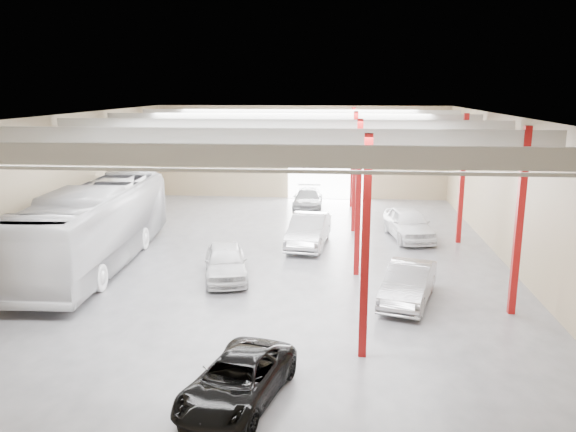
% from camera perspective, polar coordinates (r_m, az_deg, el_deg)
% --- Properties ---
extents(depot_shell, '(22.12, 32.12, 7.06)m').
position_cam_1_polar(depot_shell, '(27.33, -0.65, 5.93)').
color(depot_shell, '#4E4E53').
rests_on(depot_shell, ground).
extents(coach_bus, '(3.96, 13.83, 3.81)m').
position_cam_1_polar(coach_bus, '(28.07, -18.94, -0.96)').
color(coach_bus, silver).
rests_on(coach_bus, ground).
extents(black_sedan, '(3.12, 4.87, 1.25)m').
position_cam_1_polar(black_sedan, '(15.74, -5.16, -16.28)').
color(black_sedan, black).
rests_on(black_sedan, ground).
extents(car_row_a, '(2.82, 4.83, 1.54)m').
position_cam_1_polar(car_row_a, '(25.09, -6.36, -4.62)').
color(car_row_a, silver).
rests_on(car_row_a, ground).
extents(car_row_b, '(2.31, 5.31, 1.70)m').
position_cam_1_polar(car_row_b, '(29.99, 2.11, -1.48)').
color(car_row_b, '#B9B9BE').
rests_on(car_row_b, ground).
extents(car_row_c, '(2.05, 4.90, 1.41)m').
position_cam_1_polar(car_row_c, '(39.30, 2.03, 1.76)').
color(car_row_c, slate).
rests_on(car_row_c, ground).
extents(car_right_near, '(2.84, 4.91, 1.53)m').
position_cam_1_polar(car_right_near, '(22.76, 12.13, -6.70)').
color(car_right_near, '#A1A1A5').
rests_on(car_right_near, ground).
extents(car_right_far, '(2.84, 5.31, 1.72)m').
position_cam_1_polar(car_right_far, '(32.18, 12.15, -0.75)').
color(car_right_far, white).
rests_on(car_right_far, ground).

